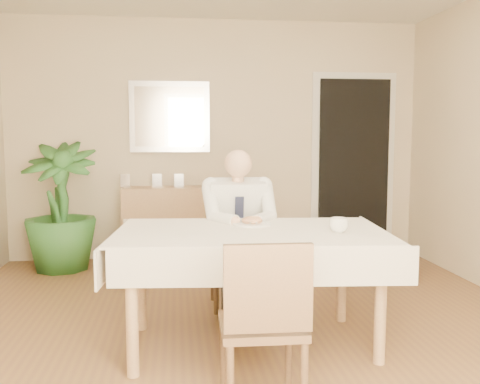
{
  "coord_description": "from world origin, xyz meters",
  "views": [
    {
      "loc": [
        -0.45,
        -3.4,
        1.35
      ],
      "look_at": [
        0.0,
        0.35,
        0.95
      ],
      "focal_mm": 40.0,
      "sensor_mm": 36.0,
      "label": 1
    }
  ],
  "objects": [
    {
      "name": "room",
      "position": [
        0.0,
        0.0,
        1.3
      ],
      "size": [
        5.0,
        5.02,
        2.6
      ],
      "color": "brown",
      "rests_on": "ground"
    },
    {
      "name": "window",
      "position": [
        0.0,
        -2.47,
        1.45
      ],
      "size": [
        1.34,
        0.04,
        1.44
      ],
      "color": "silver",
      "rests_on": "room"
    },
    {
      "name": "doorway",
      "position": [
        1.55,
        2.46,
        1.0
      ],
      "size": [
        0.96,
        0.07,
        2.1
      ],
      "color": "silver",
      "rests_on": "ground"
    },
    {
      "name": "mirror",
      "position": [
        -0.51,
        2.47,
        1.55
      ],
      "size": [
        0.86,
        0.04,
        0.76
      ],
      "color": "silver",
      "rests_on": "room"
    },
    {
      "name": "dining_table",
      "position": [
        0.02,
        -0.1,
        0.67
      ],
      "size": [
        1.8,
        1.16,
        0.75
      ],
      "rotation": [
        0.0,
        0.0,
        -0.09
      ],
      "color": "tan",
      "rests_on": "ground"
    },
    {
      "name": "chair_far",
      "position": [
        0.02,
        0.78,
        0.49
      ],
      "size": [
        0.42,
        0.42,
        0.87
      ],
      "rotation": [
        0.0,
        0.0,
        -0.02
      ],
      "color": "#462E1B",
      "rests_on": "ground"
    },
    {
      "name": "chair_near",
      "position": [
        -0.04,
        -0.96,
        0.48
      ],
      "size": [
        0.42,
        0.42,
        0.87
      ],
      "rotation": [
        0.0,
        0.0,
        -0.02
      ],
      "color": "#462E1B",
      "rests_on": "ground"
    },
    {
      "name": "seated_man",
      "position": [
        0.02,
        0.5,
        0.69
      ],
      "size": [
        0.48,
        0.72,
        1.24
      ],
      "color": "white",
      "rests_on": "ground"
    },
    {
      "name": "plate",
      "position": [
        0.05,
        0.1,
        0.76
      ],
      "size": [
        0.26,
        0.26,
        0.02
      ],
      "primitive_type": "cylinder",
      "color": "white",
      "rests_on": "dining_table"
    },
    {
      "name": "food",
      "position": [
        0.05,
        0.1,
        0.78
      ],
      "size": [
        0.14,
        0.14,
        0.06
      ],
      "primitive_type": "ellipsoid",
      "color": "#976744",
      "rests_on": "dining_table"
    },
    {
      "name": "knife",
      "position": [
        0.09,
        0.04,
        0.78
      ],
      "size": [
        0.01,
        0.13,
        0.01
      ],
      "primitive_type": "cylinder",
      "rotation": [
        1.57,
        0.0,
        0.0
      ],
      "color": "silver",
      "rests_on": "dining_table"
    },
    {
      "name": "fork",
      "position": [
        0.01,
        0.04,
        0.78
      ],
      "size": [
        0.01,
        0.13,
        0.01
      ],
      "primitive_type": "cylinder",
      "rotation": [
        1.57,
        0.0,
        0.0
      ],
      "color": "silver",
      "rests_on": "dining_table"
    },
    {
      "name": "coffee_mug",
      "position": [
        0.55,
        -0.23,
        0.8
      ],
      "size": [
        0.15,
        0.15,
        0.09
      ],
      "primitive_type": "imported",
      "rotation": [
        0.0,
        0.0,
        -0.4
      ],
      "color": "white",
      "rests_on": "dining_table"
    },
    {
      "name": "sideboard",
      "position": [
        -0.51,
        2.32,
        0.4
      ],
      "size": [
        1.02,
        0.39,
        0.8
      ],
      "primitive_type": "cube",
      "rotation": [
        0.0,
        0.0,
        -0.05
      ],
      "color": "tan",
      "rests_on": "ground"
    },
    {
      "name": "photo_frame_left",
      "position": [
        -0.99,
        2.39,
        0.87
      ],
      "size": [
        0.1,
        0.02,
        0.14
      ],
      "primitive_type": "cube",
      "color": "silver",
      "rests_on": "sideboard"
    },
    {
      "name": "photo_frame_center",
      "position": [
        -0.65,
        2.37,
        0.87
      ],
      "size": [
        0.1,
        0.02,
        0.14
      ],
      "primitive_type": "cube",
      "color": "silver",
      "rests_on": "sideboard"
    },
    {
      "name": "photo_frame_right",
      "position": [
        -0.42,
        2.33,
        0.87
      ],
      "size": [
        0.1,
        0.02,
        0.14
      ],
      "primitive_type": "cube",
      "color": "silver",
      "rests_on": "sideboard"
    },
    {
      "name": "potted_palm",
      "position": [
        -1.61,
        2.07,
        0.65
      ],
      "size": [
        0.76,
        0.76,
        1.29
      ],
      "primitive_type": "imported",
      "rotation": [
        0.0,
        0.0,
        -0.06
      ],
      "color": "#255620",
      "rests_on": "ground"
    }
  ]
}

